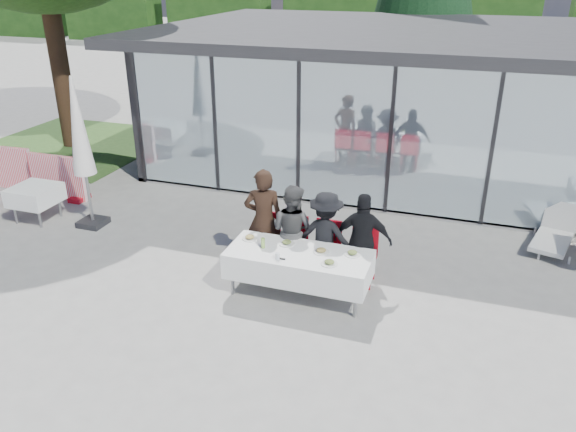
# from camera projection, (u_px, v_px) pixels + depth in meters

# --- Properties ---
(ground) EXTENTS (90.00, 90.00, 0.00)m
(ground) POSITION_uv_depth(u_px,v_px,m) (276.00, 303.00, 8.79)
(ground) COLOR gray
(ground) RESTS_ON ground
(pavilion) EXTENTS (14.80, 8.80, 3.44)m
(pavilion) POSITION_uv_depth(u_px,v_px,m) (456.00, 80.00, 14.38)
(pavilion) COLOR gray
(pavilion) RESTS_ON ground
(treeline) EXTENTS (62.50, 2.00, 4.40)m
(treeline) POSITION_uv_depth(u_px,v_px,m) (406.00, 14.00, 32.65)
(treeline) COLOR #173611
(treeline) RESTS_ON ground
(dining_table) EXTENTS (2.26, 0.96, 0.75)m
(dining_table) POSITION_uv_depth(u_px,v_px,m) (299.00, 264.00, 8.83)
(dining_table) COLOR white
(dining_table) RESTS_ON ground
(diner_a) EXTENTS (0.81, 0.81, 1.81)m
(diner_a) POSITION_uv_depth(u_px,v_px,m) (264.00, 220.00, 9.48)
(diner_a) COLOR black
(diner_a) RESTS_ON ground
(diner_chair_a) EXTENTS (0.44, 0.44, 0.97)m
(diner_chair_a) POSITION_uv_depth(u_px,v_px,m) (266.00, 237.00, 9.72)
(diner_chair_a) COLOR #AD0B18
(diner_chair_a) RESTS_ON ground
(diner_b) EXTENTS (0.95, 0.95, 1.59)m
(diner_b) POSITION_uv_depth(u_px,v_px,m) (292.00, 230.00, 9.38)
(diner_b) COLOR #525252
(diner_b) RESTS_ON ground
(diner_chair_b) EXTENTS (0.44, 0.44, 0.97)m
(diner_chair_b) POSITION_uv_depth(u_px,v_px,m) (294.00, 241.00, 9.57)
(diner_chair_b) COLOR #AD0B18
(diner_chair_b) RESTS_ON ground
(diner_c) EXTENTS (1.07, 1.07, 1.54)m
(diner_c) POSITION_uv_depth(u_px,v_px,m) (326.00, 236.00, 9.22)
(diner_c) COLOR black
(diner_c) RESTS_ON ground
(diner_chair_c) EXTENTS (0.44, 0.44, 0.97)m
(diner_chair_c) POSITION_uv_depth(u_px,v_px,m) (327.00, 246.00, 9.40)
(diner_chair_c) COLOR #AD0B18
(diner_chair_c) RESTS_ON ground
(diner_d) EXTENTS (1.00, 1.00, 1.59)m
(diner_d) POSITION_uv_depth(u_px,v_px,m) (363.00, 240.00, 9.02)
(diner_d) COLOR black
(diner_d) RESTS_ON ground
(diner_chair_d) EXTENTS (0.44, 0.44, 0.97)m
(diner_chair_d) POSITION_uv_depth(u_px,v_px,m) (363.00, 252.00, 9.22)
(diner_chair_d) COLOR #AD0B18
(diner_chair_d) RESTS_ON ground
(plate_a) EXTENTS (0.26, 0.26, 0.07)m
(plate_a) POSITION_uv_depth(u_px,v_px,m) (250.00, 238.00, 9.16)
(plate_a) COLOR silver
(plate_a) RESTS_ON dining_table
(plate_b) EXTENTS (0.26, 0.26, 0.07)m
(plate_b) POSITION_uv_depth(u_px,v_px,m) (287.00, 243.00, 8.99)
(plate_b) COLOR silver
(plate_b) RESTS_ON dining_table
(plate_c) EXTENTS (0.26, 0.26, 0.07)m
(plate_c) POSITION_uv_depth(u_px,v_px,m) (321.00, 251.00, 8.73)
(plate_c) COLOR silver
(plate_c) RESTS_ON dining_table
(plate_d) EXTENTS (0.26, 0.26, 0.07)m
(plate_d) POSITION_uv_depth(u_px,v_px,m) (352.00, 253.00, 8.66)
(plate_d) COLOR silver
(plate_d) RESTS_ON dining_table
(plate_extra) EXTENTS (0.26, 0.26, 0.07)m
(plate_extra) POSITION_uv_depth(u_px,v_px,m) (329.00, 263.00, 8.39)
(plate_extra) COLOR silver
(plate_extra) RESTS_ON dining_table
(juice_bottle) EXTENTS (0.06, 0.06, 0.17)m
(juice_bottle) POSITION_uv_depth(u_px,v_px,m) (263.00, 243.00, 8.85)
(juice_bottle) COLOR #8AB94D
(juice_bottle) RESTS_ON dining_table
(drinking_glasses) EXTENTS (0.07, 0.07, 0.10)m
(drinking_glasses) POSITION_uv_depth(u_px,v_px,m) (277.00, 256.00, 8.52)
(drinking_glasses) COLOR silver
(drinking_glasses) RESTS_ON dining_table
(folded_eyeglasses) EXTENTS (0.14, 0.03, 0.01)m
(folded_eyeglasses) POSITION_uv_depth(u_px,v_px,m) (281.00, 259.00, 8.54)
(folded_eyeglasses) COLOR black
(folded_eyeglasses) RESTS_ON dining_table
(spare_table_left) EXTENTS (0.86, 0.86, 0.74)m
(spare_table_left) POSITION_uv_depth(u_px,v_px,m) (35.00, 195.00, 11.43)
(spare_table_left) COLOR white
(spare_table_left) RESTS_ON ground
(market_umbrella) EXTENTS (0.50, 0.50, 3.00)m
(market_umbrella) POSITION_uv_depth(u_px,v_px,m) (79.00, 135.00, 10.64)
(market_umbrella) COLOR black
(market_umbrella) RESTS_ON ground
(lounger) EXTENTS (0.93, 1.44, 0.72)m
(lounger) POSITION_uv_depth(u_px,v_px,m) (555.00, 233.00, 10.50)
(lounger) COLOR silver
(lounger) RESTS_ON ground
(grass_patch) EXTENTS (5.00, 5.00, 0.02)m
(grass_patch) POSITION_uv_depth(u_px,v_px,m) (73.00, 145.00, 16.45)
(grass_patch) COLOR #385926
(grass_patch) RESTS_ON ground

